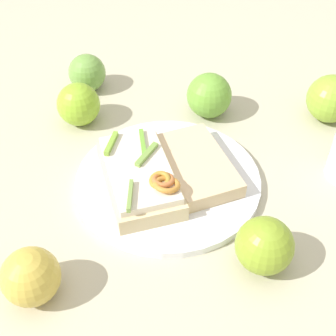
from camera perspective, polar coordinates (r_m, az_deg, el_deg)
name	(u,v)px	position (r m, az deg, el deg)	size (l,w,h in m)	color
ground_plane	(168,184)	(0.71, 0.00, -1.88)	(2.00, 2.00, 0.00)	#BEB69B
plate	(168,181)	(0.70, 0.00, -1.53)	(0.27, 0.27, 0.01)	white
sandwich	(140,175)	(0.68, -3.44, -0.84)	(0.17, 0.10, 0.05)	beige
bread_slice_side	(196,166)	(0.70, 3.43, 0.22)	(0.15, 0.09, 0.02)	beige
apple_0	(209,95)	(0.82, 4.96, 8.67)	(0.08, 0.08, 0.08)	#6CA938
apple_1	(264,246)	(0.60, 11.50, -9.11)	(0.07, 0.07, 0.07)	#86A62B
apple_2	(31,277)	(0.59, -16.17, -12.41)	(0.07, 0.07, 0.07)	gold
apple_3	(331,99)	(0.85, 18.96, 7.86)	(0.08, 0.08, 0.08)	#8DB635
apple_4	(87,73)	(0.90, -9.69, 11.21)	(0.07, 0.07, 0.07)	#6FA245
apple_5	(78,104)	(0.81, -10.70, 7.52)	(0.07, 0.07, 0.07)	#8CBE2E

